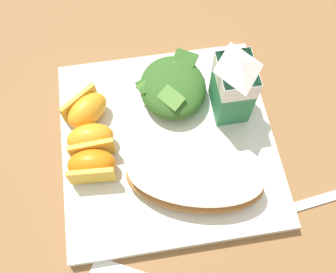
{
  "coord_description": "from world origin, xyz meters",
  "views": [
    {
      "loc": [
        0.22,
        -0.03,
        0.49
      ],
      "look_at": [
        0.0,
        0.0,
        0.03
      ],
      "focal_mm": 41.74,
      "sensor_mm": 36.0,
      "label": 1
    }
  ],
  "objects": [
    {
      "name": "cheesy_pizza_bread",
      "position": [
        0.07,
        0.02,
        0.03
      ],
      "size": [
        0.12,
        0.19,
        0.04
      ],
      "color": "#A87038",
      "rests_on": "white_plate"
    },
    {
      "name": "orange_wedge_middle",
      "position": [
        -0.01,
        -0.1,
        0.04
      ],
      "size": [
        0.04,
        0.06,
        0.04
      ],
      "color": "orange",
      "rests_on": "white_plate"
    },
    {
      "name": "milk_carton",
      "position": [
        -0.04,
        0.09,
        0.08
      ],
      "size": [
        0.06,
        0.04,
        0.11
      ],
      "color": "#2D8451",
      "rests_on": "white_plate"
    },
    {
      "name": "green_salad_pile",
      "position": [
        -0.07,
        0.02,
        0.04
      ],
      "size": [
        0.1,
        0.1,
        0.04
      ],
      "color": "#336023",
      "rests_on": "white_plate"
    },
    {
      "name": "orange_wedge_rear",
      "position": [
        0.03,
        -0.1,
        0.04
      ],
      "size": [
        0.04,
        0.06,
        0.04
      ],
      "color": "orange",
      "rests_on": "white_plate"
    },
    {
      "name": "ground",
      "position": [
        0.0,
        0.0,
        0.0
      ],
      "size": [
        3.0,
        3.0,
        0.0
      ],
      "primitive_type": "plane",
      "color": "olive"
    },
    {
      "name": "orange_wedge_front",
      "position": [
        -0.05,
        -0.1,
        0.04
      ],
      "size": [
        0.06,
        0.07,
        0.04
      ],
      "color": "orange",
      "rests_on": "white_plate"
    },
    {
      "name": "white_plate",
      "position": [
        0.0,
        0.0,
        0.01
      ],
      "size": [
        0.28,
        0.28,
        0.02
      ],
      "primitive_type": "cube",
      "color": "white",
      "rests_on": "ground"
    }
  ]
}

